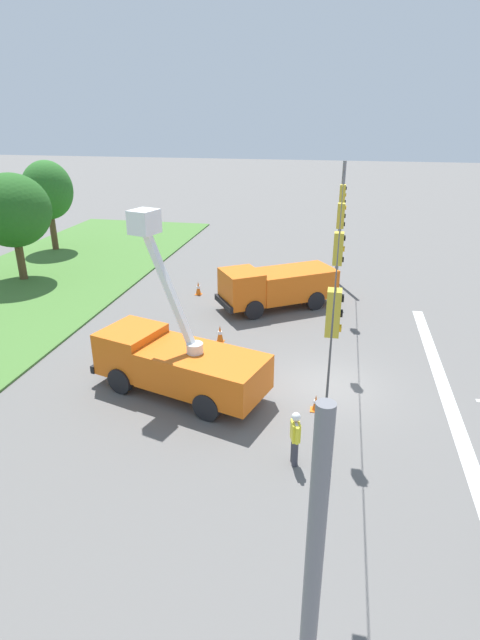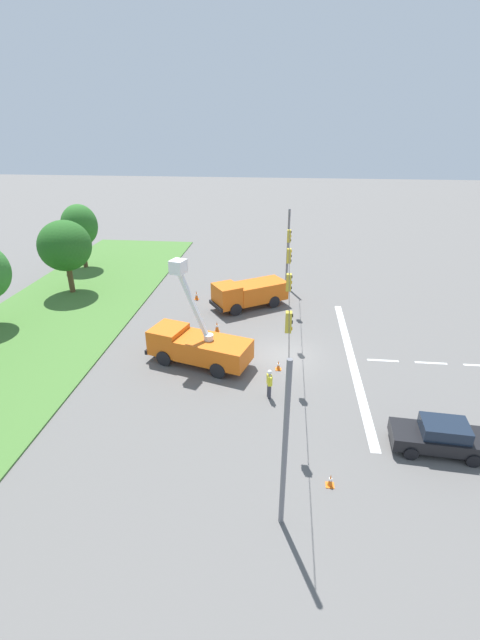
{
  "view_description": "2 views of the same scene",
  "coord_description": "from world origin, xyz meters",
  "views": [
    {
      "loc": [
        -17.04,
        0.0,
        9.68
      ],
      "look_at": [
        0.86,
        3.61,
        2.09
      ],
      "focal_mm": 28.0,
      "sensor_mm": 36.0,
      "label": 1
    },
    {
      "loc": [
        -24.82,
        0.34,
        14.0
      ],
      "look_at": [
        1.41,
        3.11,
        1.78
      ],
      "focal_mm": 24.0,
      "sensor_mm": 36.0,
      "label": 2
    }
  ],
  "objects": [
    {
      "name": "grass_verge",
      "position": [
        0.0,
        18.0,
        0.05
      ],
      "size": [
        56.0,
        12.0,
        0.1
      ],
      "primitive_type": "cube",
      "color": "#477533",
      "rests_on": "ground"
    },
    {
      "name": "utility_truck_bucket_lift",
      "position": [
        -1.51,
        5.51,
        1.33
      ],
      "size": [
        4.16,
        6.99,
        6.69
      ],
      "color": "orange",
      "rests_on": "ground"
    },
    {
      "name": "traffic_cone_foreground_left",
      "position": [
        9.07,
        7.71,
        0.39
      ],
      "size": [
        0.36,
        0.36,
        0.79
      ],
      "color": "orange",
      "rests_on": "ground"
    },
    {
      "name": "ground_plane",
      "position": [
        0.0,
        0.0,
        0.0
      ],
      "size": [
        200.0,
        200.0,
        0.0
      ],
      "primitive_type": "plane",
      "color": "#605E5B"
    },
    {
      "name": "sedan_black",
      "position": [
        -8.24,
        -7.25,
        0.79
      ],
      "size": [
        2.15,
        4.41,
        1.56
      ],
      "color": "black",
      "rests_on": "ground"
    },
    {
      "name": "road_worker",
      "position": [
        -4.85,
        0.82,
        1.0
      ],
      "size": [
        0.63,
        0.34,
        1.77
      ],
      "color": "#383842",
      "rests_on": "ground"
    },
    {
      "name": "signal_gantry",
      "position": [
        0.05,
        -0.0,
        4.58
      ],
      "size": [
        26.2,
        0.33,
        7.2
      ],
      "color": "slate",
      "rests_on": "ground"
    },
    {
      "name": "traffic_cone_mid_left",
      "position": [
        -11.0,
        -2.04,
        0.28
      ],
      "size": [
        0.36,
        0.36,
        0.59
      ],
      "color": "orange",
      "rests_on": "ground"
    },
    {
      "name": "traffic_cone_mid_right",
      "position": [
        -1.82,
        0.36,
        0.29
      ],
      "size": [
        0.36,
        0.36,
        0.61
      ],
      "color": "orange",
      "rests_on": "ground"
    },
    {
      "name": "utility_truck_support_near",
      "position": [
        7.94,
        3.06,
        1.25
      ],
      "size": [
        5.38,
        6.47,
        2.25
      ],
      "color": "orange",
      "rests_on": "ground"
    },
    {
      "name": "lane_markings",
      "position": [
        0.0,
        -5.84,
        0.0
      ],
      "size": [
        17.6,
        15.25,
        0.01
      ],
      "color": "silver",
      "rests_on": "ground"
    },
    {
      "name": "tree_far_east",
      "position": [
        9.51,
        19.16,
        4.32
      ],
      "size": [
        4.64,
        4.43,
        6.51
      ],
      "color": "brown",
      "rests_on": "ground"
    },
    {
      "name": "traffic_cone_foreground_right",
      "position": [
        3.05,
        4.98,
        0.41
      ],
      "size": [
        0.36,
        0.36,
        0.82
      ],
      "color": "orange",
      "rests_on": "ground"
    },
    {
      "name": "tree_east_end",
      "position": [
        16.63,
        21.13,
        4.46
      ],
      "size": [
        3.76,
        3.58,
        6.6
      ],
      "color": "brown",
      "rests_on": "ground"
    }
  ]
}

